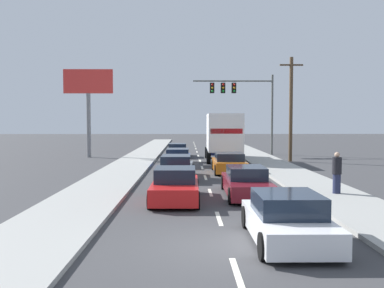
{
  "coord_description": "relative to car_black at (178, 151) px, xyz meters",
  "views": [
    {
      "loc": [
        -1.03,
        -10.45,
        3.13
      ],
      "look_at": [
        -0.72,
        15.44,
        1.75
      ],
      "focal_mm": 39.81,
      "sensor_mm": 36.0,
      "label": 1
    }
  ],
  "objects": [
    {
      "name": "car_black",
      "position": [
        0.0,
        0.0,
        0.0
      ],
      "size": [
        1.85,
        4.52,
        1.19
      ],
      "color": "black",
      "rests_on": "ground_plane"
    },
    {
      "name": "car_white",
      "position": [
        3.41,
        -26.47,
        0.05
      ],
      "size": [
        1.94,
        4.06,
        1.28
      ],
      "color": "white",
      "rests_on": "ground_plane"
    },
    {
      "name": "utility_pole_mid",
      "position": [
        8.9,
        -4.31,
        3.64
      ],
      "size": [
        1.8,
        0.28,
        8.08
      ],
      "color": "brown",
      "rests_on": "ground_plane"
    },
    {
      "name": "pedestrian_near_corner",
      "position": [
        7.04,
        -19.87,
        0.46
      ],
      "size": [
        0.38,
        0.38,
        1.72
      ],
      "color": "#1E233F",
      "rests_on": "sidewalk_right"
    },
    {
      "name": "car_blue",
      "position": [
        0.18,
        -7.55,
        0.02
      ],
      "size": [
        1.87,
        4.4,
        1.22
      ],
      "color": "#1E389E",
      "rests_on": "ground_plane"
    },
    {
      "name": "car_maroon",
      "position": [
        3.3,
        -19.69,
        0.02
      ],
      "size": [
        1.84,
        4.66,
        1.25
      ],
      "color": "maroon",
      "rests_on": "ground_plane"
    },
    {
      "name": "box_truck",
      "position": [
        3.63,
        -4.34,
        1.52
      ],
      "size": [
        2.8,
        7.85,
        3.68
      ],
      "color": "white",
      "rests_on": "ground_plane"
    },
    {
      "name": "ground_plane",
      "position": [
        1.85,
        -1.88,
        -0.54
      ],
      "size": [
        140.0,
        140.0,
        0.0
      ],
      "primitive_type": "plane",
      "color": "#3D3D3F"
    },
    {
      "name": "roadside_billboard",
      "position": [
        -7.71,
        -0.29,
        4.94
      ],
      "size": [
        4.25,
        0.36,
        7.62
      ],
      "color": "slate",
      "rests_on": "ground_plane"
    },
    {
      "name": "car_red",
      "position": [
        0.36,
        -20.74,
        0.04
      ],
      "size": [
        1.91,
        4.32,
        1.31
      ],
      "color": "red",
      "rests_on": "ground_plane"
    },
    {
      "name": "car_orange",
      "position": [
        3.38,
        -11.56,
        0.03
      ],
      "size": [
        1.96,
        4.12,
        1.22
      ],
      "color": "orange",
      "rests_on": "ground_plane"
    },
    {
      "name": "car_gray",
      "position": [
        0.23,
        -14.15,
        0.05
      ],
      "size": [
        1.95,
        4.51,
        1.28
      ],
      "color": "slate",
      "rests_on": "ground_plane"
    },
    {
      "name": "traffic_signal_mast",
      "position": [
        5.5,
        2.49,
        5.13
      ],
      "size": [
        7.49,
        0.69,
        7.47
      ],
      "color": "#595B56",
      "rests_on": "ground_plane"
    },
    {
      "name": "sidewalk_right",
      "position": [
        6.85,
        -6.88,
        -0.47
      ],
      "size": [
        2.92,
        80.0,
        0.14
      ],
      "primitive_type": "cube",
      "color": "#9E9E99",
      "rests_on": "ground_plane"
    },
    {
      "name": "lane_markings",
      "position": [
        1.85,
        -3.78,
        -0.54
      ],
      "size": [
        0.14,
        62.0,
        0.01
      ],
      "color": "silver",
      "rests_on": "ground_plane"
    },
    {
      "name": "sidewalk_left",
      "position": [
        -3.16,
        -6.88,
        -0.47
      ],
      "size": [
        2.92,
        80.0,
        0.14
      ],
      "primitive_type": "cube",
      "color": "#9E9E99",
      "rests_on": "ground_plane"
    }
  ]
}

